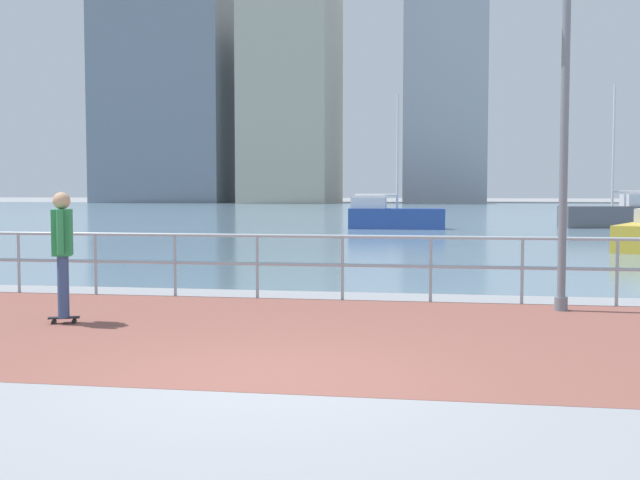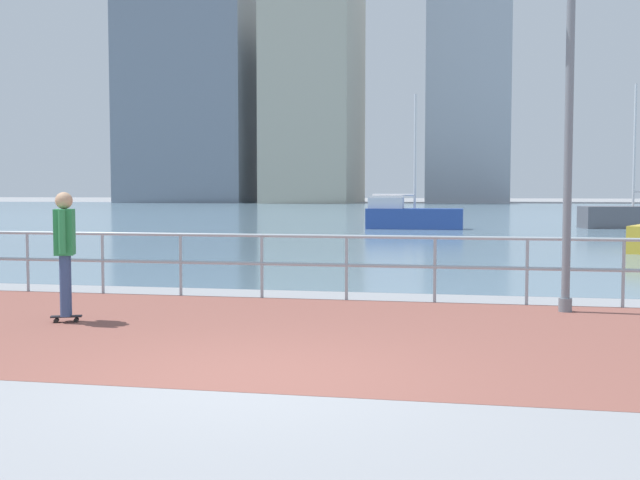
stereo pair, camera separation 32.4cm
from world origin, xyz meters
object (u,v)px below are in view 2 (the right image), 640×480
(lamppost, at_px, (558,94))
(skateboarder, at_px, (65,244))
(sailboat_white, at_px, (637,214))
(sailboat_red, at_px, (411,216))

(lamppost, xyz_separation_m, skateboarder, (-6.49, -2.27, -2.09))
(skateboarder, bearing_deg, sailboat_white, 66.30)
(lamppost, distance_m, skateboarder, 7.18)
(skateboarder, distance_m, sailboat_white, 31.23)
(skateboarder, relative_size, sailboat_red, 0.29)
(lamppost, bearing_deg, skateboarder, -160.75)
(sailboat_red, bearing_deg, lamppost, -80.49)
(skateboarder, relative_size, sailboat_white, 0.27)
(sailboat_red, bearing_deg, sailboat_white, 15.14)
(lamppost, relative_size, sailboat_white, 0.87)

